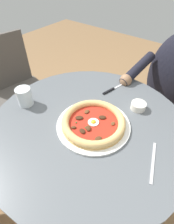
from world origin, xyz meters
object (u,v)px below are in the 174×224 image
water_glass (25,98)px  ramekin_capers (138,106)px  diner_person (164,103)px  cafe_chair_spare_far (16,83)px  dining_table (88,145)px  fork_utensil (153,162)px  pizza_on_plate (93,123)px  steak_knife (113,89)px

water_glass → ramekin_capers: bearing=124.1°
diner_person → cafe_chair_spare_far: bearing=-64.7°
dining_table → cafe_chair_spare_far: size_ratio=1.02×
diner_person → dining_table: bearing=-15.0°
diner_person → fork_utensil: bearing=11.7°
pizza_on_plate → dining_table: bearing=-93.0°
pizza_on_plate → cafe_chair_spare_far: cafe_chair_spare_far is taller
water_glass → fork_utensil: 0.64m
pizza_on_plate → cafe_chair_spare_far: size_ratio=0.37×
cafe_chair_spare_far → water_glass: bearing=65.4°
ramekin_capers → diner_person: 0.49m
steak_knife → cafe_chair_spare_far: 0.86m
dining_table → steak_knife: 0.33m
pizza_on_plate → steak_knife: size_ratio=1.58×
ramekin_capers → fork_utensil: 0.29m
fork_utensil → cafe_chair_spare_far: size_ratio=0.20×
dining_table → pizza_on_plate: 0.18m
ramekin_capers → cafe_chair_spare_far: size_ratio=0.08×
steak_knife → ramekin_capers: size_ratio=2.87×
cafe_chair_spare_far → dining_table: bearing=79.6°
diner_person → cafe_chair_spare_far: size_ratio=1.36×
water_glass → ramekin_capers: (-0.31, 0.46, -0.02)m
diner_person → water_glass: bearing=-34.3°
cafe_chair_spare_far → pizza_on_plate: bearing=79.9°
diner_person → steak_knife: bearing=-31.4°
pizza_on_plate → water_glass: (0.09, -0.35, 0.02)m
diner_person → cafe_chair_spare_far: diner_person is taller
pizza_on_plate → ramekin_capers: size_ratio=4.54×
steak_knife → diner_person: diner_person is taller
fork_utensil → ramekin_capers: bearing=-142.9°
pizza_on_plate → water_glass: water_glass is taller
dining_table → steak_knife: (-0.28, -0.05, 0.17)m
steak_knife → cafe_chair_spare_far: bearing=-81.2°
dining_table → pizza_on_plate: bearing=87.0°
fork_utensil → steak_knife: bearing=-129.4°
water_glass → diner_person: bearing=145.7°
pizza_on_plate → diner_person: diner_person is taller
diner_person → pizza_on_plate: bearing=-12.7°
dining_table → water_glass: (0.09, -0.33, 0.20)m
diner_person → cafe_chair_spare_far: (0.49, -1.03, -0.00)m
pizza_on_plate → diner_person: bearing=167.3°
pizza_on_plate → diner_person: (-0.65, 0.15, -0.25)m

